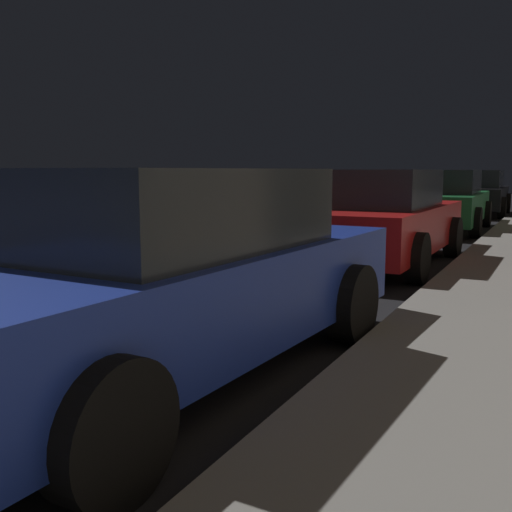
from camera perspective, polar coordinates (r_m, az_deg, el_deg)
car_blue at (r=4.16m, az=-9.24°, el=-1.73°), size 2.20×4.60×1.43m
car_red at (r=9.16m, az=11.41°, el=3.56°), size 2.06×4.36×1.43m
car_green at (r=14.80m, az=17.42°, el=5.04°), size 2.05×4.55×1.43m
car_black at (r=20.41m, az=20.07°, el=5.72°), size 2.19×4.53×1.43m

